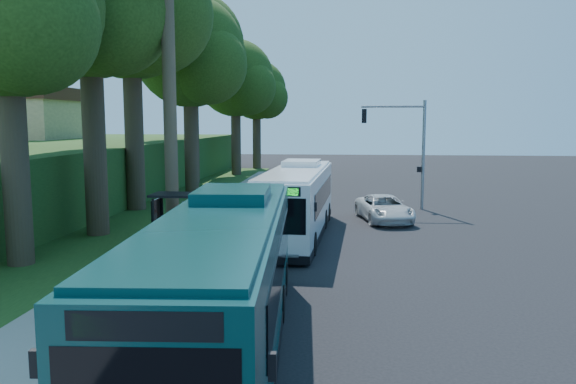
# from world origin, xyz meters

# --- Properties ---
(ground) EXTENTS (140.00, 140.00, 0.00)m
(ground) POSITION_xyz_m (0.00, 0.00, 0.00)
(ground) COLOR black
(ground) RESTS_ON ground
(sidewalk) EXTENTS (4.50, 70.00, 0.12)m
(sidewalk) POSITION_xyz_m (-7.30, 0.00, 0.06)
(sidewalk) COLOR gray
(sidewalk) RESTS_ON ground
(red_curb) EXTENTS (0.25, 30.00, 0.13)m
(red_curb) POSITION_xyz_m (-5.00, -4.00, 0.07)
(red_curb) COLOR maroon
(red_curb) RESTS_ON ground
(grass_verge) EXTENTS (8.00, 70.00, 0.06)m
(grass_verge) POSITION_xyz_m (-13.00, 5.00, 0.03)
(grass_verge) COLOR #234719
(grass_verge) RESTS_ON ground
(bus_shelter) EXTENTS (3.20, 1.51, 2.55)m
(bus_shelter) POSITION_xyz_m (-7.26, -2.86, 1.81)
(bus_shelter) COLOR black
(bus_shelter) RESTS_ON ground
(stop_sign_pole) EXTENTS (0.35, 0.06, 3.17)m
(stop_sign_pole) POSITION_xyz_m (-5.40, -5.00, 2.08)
(stop_sign_pole) COLOR gray
(stop_sign_pole) RESTS_ON ground
(traffic_signal_pole) EXTENTS (4.10, 0.30, 7.00)m
(traffic_signal_pole) POSITION_xyz_m (3.78, 10.00, 4.42)
(traffic_signal_pole) COLOR gray
(traffic_signal_pole) RESTS_ON ground
(hillside_backdrop) EXTENTS (24.00, 60.00, 8.80)m
(hillside_backdrop) POSITION_xyz_m (-26.30, 15.10, 2.44)
(hillside_backdrop) COLOR #234719
(hillside_backdrop) RESTS_ON ground
(tree_0) EXTENTS (8.40, 8.00, 15.70)m
(tree_0) POSITION_xyz_m (-12.40, -0.02, 11.20)
(tree_0) COLOR #382B1E
(tree_0) RESTS_ON ground
(tree_1) EXTENTS (10.50, 10.00, 18.26)m
(tree_1) POSITION_xyz_m (-13.37, 7.98, 12.73)
(tree_1) COLOR #382B1E
(tree_1) RESTS_ON ground
(tree_2) EXTENTS (8.82, 8.40, 15.12)m
(tree_2) POSITION_xyz_m (-11.89, 15.98, 10.48)
(tree_2) COLOR #382B1E
(tree_2) RESTS_ON ground
(tree_3) EXTENTS (10.08, 9.60, 17.28)m
(tree_3) POSITION_xyz_m (-13.88, 23.98, 11.98)
(tree_3) COLOR #382B1E
(tree_3) RESTS_ON ground
(tree_4) EXTENTS (8.40, 8.00, 14.14)m
(tree_4) POSITION_xyz_m (-11.40, 31.98, 9.73)
(tree_4) COLOR #382B1E
(tree_4) RESTS_ON ground
(tree_5) EXTENTS (7.35, 7.00, 12.86)m
(tree_5) POSITION_xyz_m (-10.41, 39.99, 8.96)
(tree_5) COLOR #382B1E
(tree_5) RESTS_ON ground
(tree_6) EXTENTS (7.56, 7.20, 13.74)m
(tree_6) POSITION_xyz_m (-12.91, -6.01, 9.71)
(tree_6) COLOR #382B1E
(tree_6) RESTS_ON ground
(white_bus) EXTENTS (3.20, 12.33, 3.64)m
(white_bus) POSITION_xyz_m (-2.59, 0.85, 1.78)
(white_bus) COLOR white
(white_bus) RESTS_ON ground
(teal_bus) EXTENTS (3.57, 13.06, 3.85)m
(teal_bus) POSITION_xyz_m (-3.25, -13.58, 1.88)
(teal_bus) COLOR #0A3637
(teal_bus) RESTS_ON ground
(pickup) EXTENTS (3.43, 5.66, 1.47)m
(pickup) POSITION_xyz_m (2.04, 5.44, 0.73)
(pickup) COLOR silver
(pickup) RESTS_ON ground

